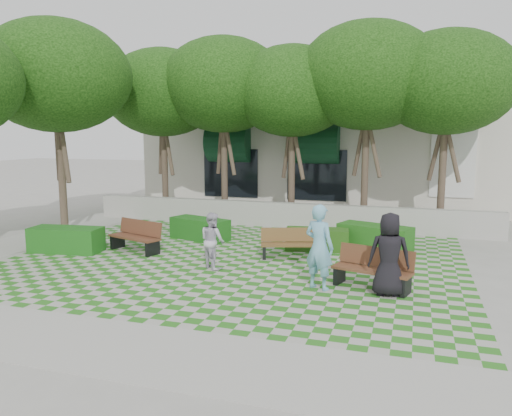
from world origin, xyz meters
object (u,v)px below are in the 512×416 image
(bench_west, at_px, (136,237))
(bench_east, at_px, (373,269))
(hedge_west, at_px, (66,240))
(bench_mid, at_px, (289,244))
(person_dark, at_px, (389,254))
(person_blue, at_px, (319,247))
(person_white, at_px, (213,240))
(hedge_midleft, at_px, (200,229))
(hedge_midright, at_px, (317,239))
(hedge_east, at_px, (375,238))

(bench_west, bearing_deg, bench_east, 6.20)
(bench_west, relative_size, hedge_west, 0.88)
(bench_mid, relative_size, person_dark, 0.92)
(bench_mid, xyz_separation_m, person_blue, (1.30, -2.51, 0.56))
(bench_mid, bearing_deg, person_white, -152.51)
(hedge_midleft, height_order, person_dark, person_dark)
(bench_west, bearing_deg, hedge_midright, 38.03)
(person_blue, bearing_deg, person_dark, -157.72)
(bench_east, xyz_separation_m, hedge_midleft, (-5.78, 3.58, -0.09))
(bench_mid, distance_m, person_blue, 2.88)
(hedge_east, bearing_deg, bench_mid, -142.03)
(bench_mid, relative_size, bench_west, 0.90)
(hedge_east, xyz_separation_m, person_blue, (-0.88, -4.20, 0.58))
(bench_mid, bearing_deg, person_dark, -59.60)
(hedge_midleft, bearing_deg, person_blue, -40.61)
(hedge_east, distance_m, person_blue, 4.33)
(bench_east, relative_size, person_blue, 0.96)
(hedge_midright, bearing_deg, hedge_west, -160.54)
(person_dark, bearing_deg, hedge_east, -88.16)
(bench_mid, relative_size, hedge_west, 0.80)
(bench_mid, relative_size, hedge_east, 0.78)
(bench_east, height_order, bench_mid, bench_east)
(hedge_east, distance_m, hedge_west, 9.02)
(hedge_midright, distance_m, person_blue, 3.78)
(hedge_west, relative_size, person_blue, 1.08)
(bench_east, relative_size, bench_west, 1.00)
(bench_east, height_order, person_white, person_white)
(hedge_midleft, height_order, hedge_west, hedge_west)
(bench_mid, height_order, hedge_east, bench_mid)
(hedge_midright, bearing_deg, person_white, -128.10)
(bench_east, distance_m, hedge_midright, 3.76)
(person_white, bearing_deg, person_blue, -162.49)
(bench_west, relative_size, hedge_east, 0.86)
(bench_east, bearing_deg, person_white, -170.70)
(bench_west, height_order, person_dark, person_dark)
(bench_mid, bearing_deg, hedge_midleft, 138.62)
(person_blue, distance_m, person_dark, 1.49)
(bench_east, height_order, hedge_midleft, bench_east)
(hedge_east, distance_m, person_dark, 4.27)
(hedge_west, bearing_deg, hedge_east, 19.34)
(hedge_west, height_order, person_white, person_white)
(hedge_midright, height_order, hedge_midleft, hedge_midleft)
(person_blue, xyz_separation_m, person_dark, (1.49, 0.01, -0.06))
(hedge_east, distance_m, hedge_midleft, 5.52)
(bench_east, distance_m, bench_mid, 3.23)
(hedge_east, height_order, person_white, person_white)
(person_white, bearing_deg, hedge_west, 30.72)
(bench_east, distance_m, hedge_midleft, 6.80)
(hedge_east, bearing_deg, hedge_west, -160.66)
(bench_east, relative_size, hedge_east, 0.86)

